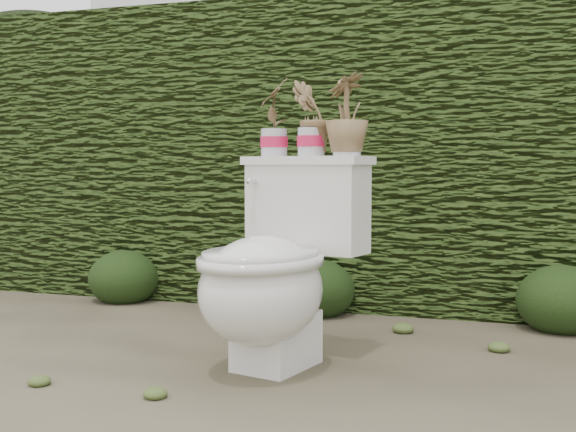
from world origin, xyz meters
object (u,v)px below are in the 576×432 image
(potted_plant_center, at_px, (311,120))
(potted_plant_right, at_px, (347,117))
(toilet, at_px, (274,272))
(potted_plant_left, at_px, (274,119))

(potted_plant_center, xyz_separation_m, potted_plant_right, (0.15, -0.04, 0.01))
(toilet, xyz_separation_m, potted_plant_left, (-0.09, 0.27, 0.57))
(potted_plant_center, relative_size, potted_plant_right, 0.96)
(potted_plant_right, bearing_deg, potted_plant_center, -88.52)
(toilet, xyz_separation_m, potted_plant_center, (0.07, 0.23, 0.56))
(toilet, relative_size, potted_plant_center, 2.79)
(toilet, bearing_deg, potted_plant_right, 54.37)
(toilet, relative_size, potted_plant_right, 2.66)
(potted_plant_left, bearing_deg, potted_plant_right, 59.67)
(toilet, xyz_separation_m, potted_plant_right, (0.22, 0.19, 0.57))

